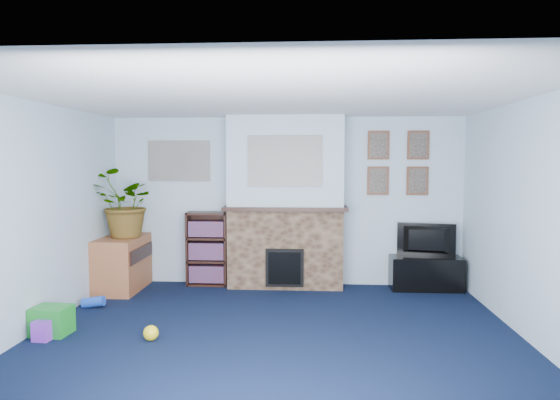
# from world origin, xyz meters

# --- Properties ---
(floor) EXTENTS (5.00, 4.50, 0.01)m
(floor) POSITION_xyz_m (0.00, 0.00, 0.00)
(floor) COLOR black
(floor) RESTS_ON ground
(ceiling) EXTENTS (5.00, 4.50, 0.01)m
(ceiling) POSITION_xyz_m (0.00, 0.00, 2.40)
(ceiling) COLOR white
(ceiling) RESTS_ON wall_back
(wall_back) EXTENTS (5.00, 0.04, 2.40)m
(wall_back) POSITION_xyz_m (0.00, 2.25, 1.20)
(wall_back) COLOR silver
(wall_back) RESTS_ON ground
(wall_front) EXTENTS (5.00, 0.04, 2.40)m
(wall_front) POSITION_xyz_m (0.00, -2.25, 1.20)
(wall_front) COLOR silver
(wall_front) RESTS_ON ground
(wall_left) EXTENTS (0.04, 4.50, 2.40)m
(wall_left) POSITION_xyz_m (-2.50, 0.00, 1.20)
(wall_left) COLOR silver
(wall_left) RESTS_ON ground
(wall_right) EXTENTS (0.04, 4.50, 2.40)m
(wall_right) POSITION_xyz_m (2.50, 0.00, 1.20)
(wall_right) COLOR silver
(wall_right) RESTS_ON ground
(chimney_breast) EXTENTS (1.72, 0.50, 2.40)m
(chimney_breast) POSITION_xyz_m (0.00, 2.05, 1.18)
(chimney_breast) COLOR brown
(chimney_breast) RESTS_ON ground
(collage_main) EXTENTS (1.00, 0.03, 0.68)m
(collage_main) POSITION_xyz_m (0.00, 1.84, 1.78)
(collage_main) COLOR gray
(collage_main) RESTS_ON chimney_breast
(collage_left) EXTENTS (0.90, 0.03, 0.58)m
(collage_left) POSITION_xyz_m (-1.55, 2.23, 1.78)
(collage_left) COLOR gray
(collage_left) RESTS_ON wall_back
(portrait_tl) EXTENTS (0.30, 0.03, 0.40)m
(portrait_tl) POSITION_xyz_m (1.30, 2.23, 2.00)
(portrait_tl) COLOR brown
(portrait_tl) RESTS_ON wall_back
(portrait_tr) EXTENTS (0.30, 0.03, 0.40)m
(portrait_tr) POSITION_xyz_m (1.85, 2.23, 2.00)
(portrait_tr) COLOR brown
(portrait_tr) RESTS_ON wall_back
(portrait_bl) EXTENTS (0.30, 0.03, 0.40)m
(portrait_bl) POSITION_xyz_m (1.30, 2.23, 1.50)
(portrait_bl) COLOR brown
(portrait_bl) RESTS_ON wall_back
(portrait_br) EXTENTS (0.30, 0.03, 0.40)m
(portrait_br) POSITION_xyz_m (1.85, 2.23, 1.50)
(portrait_br) COLOR brown
(portrait_br) RESTS_ON wall_back
(tv_stand) EXTENTS (0.97, 0.41, 0.46)m
(tv_stand) POSITION_xyz_m (1.95, 2.03, 0.23)
(tv_stand) COLOR black
(tv_stand) RESTS_ON ground
(television) EXTENTS (0.79, 0.27, 0.45)m
(television) POSITION_xyz_m (1.95, 2.05, 0.69)
(television) COLOR black
(television) RESTS_ON tv_stand
(bookshelf) EXTENTS (0.58, 0.28, 1.05)m
(bookshelf) POSITION_xyz_m (-1.12, 2.11, 0.50)
(bookshelf) COLOR black
(bookshelf) RESTS_ON ground
(sideboard) EXTENTS (0.53, 0.95, 0.74)m
(sideboard) POSITION_xyz_m (-2.24, 1.75, 0.35)
(sideboard) COLOR #A25934
(sideboard) RESTS_ON ground
(potted_plant) EXTENTS (1.12, 1.12, 0.94)m
(potted_plant) POSITION_xyz_m (-2.19, 1.70, 1.21)
(potted_plant) COLOR #26661E
(potted_plant) RESTS_ON sideboard
(mantel_clock) EXTENTS (0.10, 0.06, 0.13)m
(mantel_clock) POSITION_xyz_m (0.02, 2.00, 1.22)
(mantel_clock) COLOR gold
(mantel_clock) RESTS_ON chimney_breast
(mantel_candle) EXTENTS (0.05, 0.05, 0.16)m
(mantel_candle) POSITION_xyz_m (0.29, 2.00, 1.23)
(mantel_candle) COLOR #B2BFC6
(mantel_candle) RESTS_ON chimney_breast
(mantel_teddy) EXTENTS (0.14, 0.14, 0.14)m
(mantel_teddy) POSITION_xyz_m (-0.48, 2.00, 1.22)
(mantel_teddy) COLOR gray
(mantel_teddy) RESTS_ON chimney_breast
(mantel_can) EXTENTS (0.06, 0.06, 0.12)m
(mantel_can) POSITION_xyz_m (0.67, 2.00, 1.21)
(mantel_can) COLOR purple
(mantel_can) RESTS_ON chimney_breast
(green_crate) EXTENTS (0.38, 0.32, 0.29)m
(green_crate) POSITION_xyz_m (-2.30, -0.03, 0.14)
(green_crate) COLOR #198C26
(green_crate) RESTS_ON ground
(toy_ball) EXTENTS (0.15, 0.15, 0.15)m
(toy_ball) POSITION_xyz_m (-1.23, -0.15, 0.09)
(toy_ball) COLOR yellow
(toy_ball) RESTS_ON ground
(toy_block) EXTENTS (0.18, 0.18, 0.20)m
(toy_block) POSITION_xyz_m (-2.30, -0.20, 0.11)
(toy_block) COLOR purple
(toy_block) RESTS_ON ground
(toy_tube) EXTENTS (0.28, 0.12, 0.16)m
(toy_tube) POSITION_xyz_m (-2.28, 0.90, 0.07)
(toy_tube) COLOR blue
(toy_tube) RESTS_ON ground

